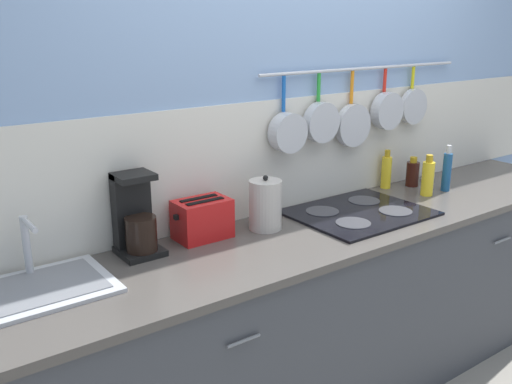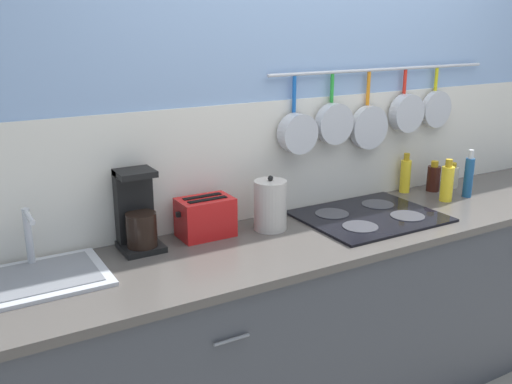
{
  "view_description": "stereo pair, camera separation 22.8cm",
  "coord_description": "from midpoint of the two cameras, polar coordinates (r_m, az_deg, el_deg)",
  "views": [
    {
      "loc": [
        -1.82,
        -1.76,
        1.8
      ],
      "look_at": [
        -0.54,
        0.0,
        1.14
      ],
      "focal_mm": 40.0,
      "sensor_mm": 36.0,
      "label": 1
    },
    {
      "loc": [
        -1.63,
        -1.89,
        1.8
      ],
      "look_at": [
        -0.54,
        0.0,
        1.14
      ],
      "focal_mm": 40.0,
      "sensor_mm": 36.0,
      "label": 2
    }
  ],
  "objects": [
    {
      "name": "bottle_olive_oil",
      "position": [
        3.22,
        16.65,
        2.01
      ],
      "size": [
        0.05,
        0.05,
        0.25
      ],
      "color": "navy",
      "rests_on": "countertop"
    },
    {
      "name": "cabinet_base",
      "position": [
        2.86,
        6.53,
        -11.84
      ],
      "size": [
        3.25,
        0.6,
        0.88
      ],
      "color": "#3F4247",
      "rests_on": "ground_plane"
    },
    {
      "name": "countertop",
      "position": [
        2.67,
        6.85,
        -3.24
      ],
      "size": [
        3.29,
        0.62,
        0.03
      ],
      "color": "#4C4742",
      "rests_on": "cabinet_base"
    },
    {
      "name": "cooktop",
      "position": [
        2.77,
        7.96,
        -2.07
      ],
      "size": [
        0.64,
        0.51,
        0.01
      ],
      "color": "black",
      "rests_on": "countertop"
    },
    {
      "name": "bottle_cooking_wine",
      "position": [
        3.38,
        15.08,
        1.97
      ],
      "size": [
        0.07,
        0.07,
        0.14
      ],
      "color": "#BFB799",
      "rests_on": "countertop"
    },
    {
      "name": "bottle_vinegar",
      "position": [
        3.27,
        13.49,
        1.82
      ],
      "size": [
        0.07,
        0.07,
        0.17
      ],
      "color": "#33140F",
      "rests_on": "countertop"
    },
    {
      "name": "sink_basin",
      "position": [
        2.16,
        -23.65,
        -8.58
      ],
      "size": [
        0.47,
        0.37,
        0.23
      ],
      "color": "#B7BABF",
      "rests_on": "countertop"
    },
    {
      "name": "toaster",
      "position": [
        2.44,
        -8.07,
        -2.73
      ],
      "size": [
        0.25,
        0.15,
        0.17
      ],
      "color": "red",
      "rests_on": "countertop"
    },
    {
      "name": "coffee_maker",
      "position": [
        2.32,
        -14.7,
        -2.85
      ],
      "size": [
        0.16,
        0.17,
        0.33
      ],
      "color": "black",
      "rests_on": "countertop"
    },
    {
      "name": "wall_back",
      "position": [
        2.83,
        2.29,
        6.07
      ],
      "size": [
        7.2,
        0.15,
        2.6
      ],
      "color": "#84A3CC",
      "rests_on": "ground_plane"
    },
    {
      "name": "bottle_hot_sauce",
      "position": [
        3.2,
        10.93,
        2.02
      ],
      "size": [
        0.06,
        0.06,
        0.21
      ],
      "color": "yellow",
      "rests_on": "countertop"
    },
    {
      "name": "bottle_dish_soap",
      "position": [
        3.11,
        14.83,
        1.38
      ],
      "size": [
        0.06,
        0.06,
        0.22
      ],
      "color": "yellow",
      "rests_on": "countertop"
    },
    {
      "name": "kettle",
      "position": [
        2.51,
        -1.65,
        -1.32
      ],
      "size": [
        0.15,
        0.15,
        0.25
      ],
      "color": "beige",
      "rests_on": "countertop"
    }
  ]
}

